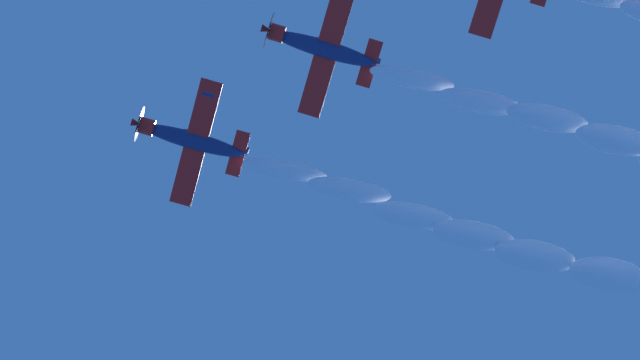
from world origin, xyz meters
name	(u,v)px	position (x,y,z in m)	size (l,w,h in m)	color
airplane_lead	(190,139)	(-2.98, -5.28, 77.74)	(8.34, 8.96, 3.28)	navy
airplane_left_wingman	(320,47)	(-0.29, -16.11, 78.96)	(8.35, 8.97, 3.50)	navy
smoke_trail_lead	(485,237)	(16.70, -14.04, 74.74)	(28.16, 14.17, 6.05)	white
smoke_trail_left_wingman	(621,145)	(19.08, -24.94, 75.96)	(27.75, 13.96, 6.02)	white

